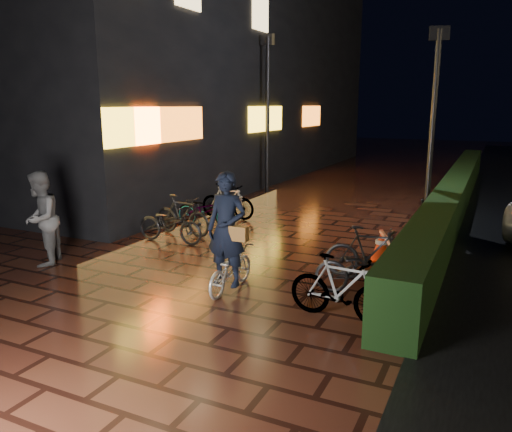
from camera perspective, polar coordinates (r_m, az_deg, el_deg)
The scene contains 11 objects.
ground at distance 9.56m, azimuth -2.55°, elevation -6.35°, with size 80.00×80.00×0.00m, color #381911.
hedge at distance 16.20m, azimuth 21.82°, elevation 2.45°, with size 0.70×20.00×1.00m, color black.
bystander_person at distance 10.59m, azimuth -23.39°, elevation -0.29°, with size 0.90×0.70×1.86m, color slate.
storefront_block at distance 23.89m, azimuth -10.02°, elevation 15.77°, with size 12.09×22.00×9.00m.
lamp_post_hedge at distance 13.36m, azimuth 19.56°, elevation 10.25°, with size 0.47×0.19×4.94m.
lamp_post_sf at distance 18.07m, azimuth 1.33°, elevation 12.32°, with size 0.52×0.15×5.48m.
cyclist at distance 8.37m, azimuth -3.16°, elevation -3.66°, with size 0.74×1.44×2.06m.
traffic_barrier at distance 9.93m, azimuth 14.69°, elevation -4.18°, with size 0.87×1.51×0.62m.
cart_assembly at distance 12.39m, azimuth 19.24°, elevation -0.17°, with size 0.62×0.66×1.00m.
parked_bikes_storefront at distance 12.59m, azimuth -6.72°, elevation 0.41°, with size 1.81×3.27×0.98m.
parked_bikes_hedge at distance 8.37m, azimuth 11.85°, elevation -6.01°, with size 1.84×2.62×0.98m.
Camera 1 is at (4.30, -7.96, 3.11)m, focal length 35.00 mm.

